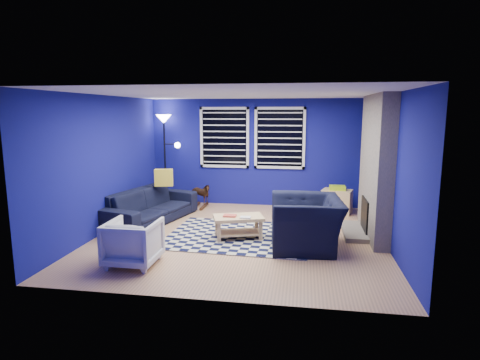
{
  "coord_description": "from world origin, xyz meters",
  "views": [
    {
      "loc": [
        1.1,
        -6.82,
        2.21
      ],
      "look_at": [
        -0.03,
        0.3,
        0.97
      ],
      "focal_mm": 30.0,
      "sensor_mm": 36.0,
      "label": 1
    }
  ],
  "objects_px": {
    "armchair_big": "(306,223)",
    "coffee_table": "(238,222)",
    "floor_lamp": "(165,131)",
    "sofa": "(150,206)",
    "armchair_bent": "(133,242)",
    "tv": "(368,150)",
    "rocking_horse": "(200,194)",
    "cabinet": "(337,201)"
  },
  "relations": [
    {
      "from": "floor_lamp",
      "to": "sofa",
      "type": "bearing_deg",
      "value": -82.59
    },
    {
      "from": "tv",
      "to": "rocking_horse",
      "type": "xyz_separation_m",
      "value": [
        -3.7,
        0.01,
        -1.08
      ]
    },
    {
      "from": "tv",
      "to": "floor_lamp",
      "type": "height_order",
      "value": "floor_lamp"
    },
    {
      "from": "coffee_table",
      "to": "floor_lamp",
      "type": "height_order",
      "value": "floor_lamp"
    },
    {
      "from": "armchair_big",
      "to": "coffee_table",
      "type": "relative_size",
      "value": 1.32
    },
    {
      "from": "tv",
      "to": "coffee_table",
      "type": "distance_m",
      "value": 3.43
    },
    {
      "from": "armchair_big",
      "to": "sofa",
      "type": "bearing_deg",
      "value": -113.95
    },
    {
      "from": "sofa",
      "to": "rocking_horse",
      "type": "relative_size",
      "value": 3.84
    },
    {
      "from": "armchair_big",
      "to": "coffee_table",
      "type": "height_order",
      "value": "armchair_big"
    },
    {
      "from": "tv",
      "to": "rocking_horse",
      "type": "distance_m",
      "value": 3.85
    },
    {
      "from": "armchair_bent",
      "to": "floor_lamp",
      "type": "bearing_deg",
      "value": -77.58
    },
    {
      "from": "tv",
      "to": "cabinet",
      "type": "distance_m",
      "value": 1.28
    },
    {
      "from": "armchair_big",
      "to": "floor_lamp",
      "type": "bearing_deg",
      "value": -133.75
    },
    {
      "from": "coffee_table",
      "to": "cabinet",
      "type": "relative_size",
      "value": 1.35
    },
    {
      "from": "armchair_big",
      "to": "floor_lamp",
      "type": "height_order",
      "value": "floor_lamp"
    },
    {
      "from": "armchair_bent",
      "to": "coffee_table",
      "type": "relative_size",
      "value": 0.76
    },
    {
      "from": "sofa",
      "to": "floor_lamp",
      "type": "distance_m",
      "value": 2.13
    },
    {
      "from": "rocking_horse",
      "to": "cabinet",
      "type": "relative_size",
      "value": 0.83
    },
    {
      "from": "tv",
      "to": "rocking_horse",
      "type": "height_order",
      "value": "tv"
    },
    {
      "from": "coffee_table",
      "to": "armchair_big",
      "type": "bearing_deg",
      "value": -12.01
    },
    {
      "from": "cabinet",
      "to": "rocking_horse",
      "type": "bearing_deg",
      "value": -164.12
    },
    {
      "from": "tv",
      "to": "cabinet",
      "type": "xyz_separation_m",
      "value": [
        -0.59,
        -0.01,
        -1.13
      ]
    },
    {
      "from": "sofa",
      "to": "armchair_bent",
      "type": "bearing_deg",
      "value": -149.99
    },
    {
      "from": "sofa",
      "to": "floor_lamp",
      "type": "xyz_separation_m",
      "value": [
        -0.21,
        1.58,
        1.42
      ]
    },
    {
      "from": "cabinet",
      "to": "floor_lamp",
      "type": "distance_m",
      "value": 4.25
    },
    {
      "from": "tv",
      "to": "floor_lamp",
      "type": "distance_m",
      "value": 4.59
    },
    {
      "from": "rocking_horse",
      "to": "cabinet",
      "type": "height_order",
      "value": "cabinet"
    },
    {
      "from": "sofa",
      "to": "armchair_big",
      "type": "relative_size",
      "value": 1.79
    },
    {
      "from": "armchair_big",
      "to": "floor_lamp",
      "type": "xyz_separation_m",
      "value": [
        -3.3,
        2.63,
        1.34
      ]
    },
    {
      "from": "sofa",
      "to": "cabinet",
      "type": "height_order",
      "value": "sofa"
    },
    {
      "from": "sofa",
      "to": "tv",
      "type": "bearing_deg",
      "value": -58.33
    },
    {
      "from": "armchair_big",
      "to": "floor_lamp",
      "type": "relative_size",
      "value": 0.59
    },
    {
      "from": "tv",
      "to": "floor_lamp",
      "type": "xyz_separation_m",
      "value": [
        -4.57,
        0.24,
        0.35
      ]
    },
    {
      "from": "armchair_bent",
      "to": "coffee_table",
      "type": "height_order",
      "value": "armchair_bent"
    },
    {
      "from": "tv",
      "to": "armchair_big",
      "type": "height_order",
      "value": "tv"
    },
    {
      "from": "sofa",
      "to": "cabinet",
      "type": "distance_m",
      "value": 4.0
    },
    {
      "from": "coffee_table",
      "to": "cabinet",
      "type": "distance_m",
      "value": 2.82
    },
    {
      "from": "armchair_bent",
      "to": "sofa",
      "type": "bearing_deg",
      "value": -74.29
    },
    {
      "from": "sofa",
      "to": "rocking_horse",
      "type": "xyz_separation_m",
      "value": [
        0.67,
        1.35,
        -0.01
      ]
    },
    {
      "from": "tv",
      "to": "armchair_bent",
      "type": "distance_m",
      "value": 5.29
    },
    {
      "from": "cabinet",
      "to": "floor_lamp",
      "type": "height_order",
      "value": "floor_lamp"
    },
    {
      "from": "coffee_table",
      "to": "floor_lamp",
      "type": "bearing_deg",
      "value": 131.84
    }
  ]
}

